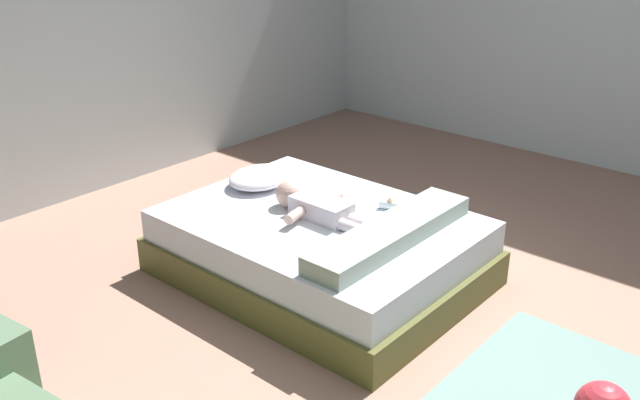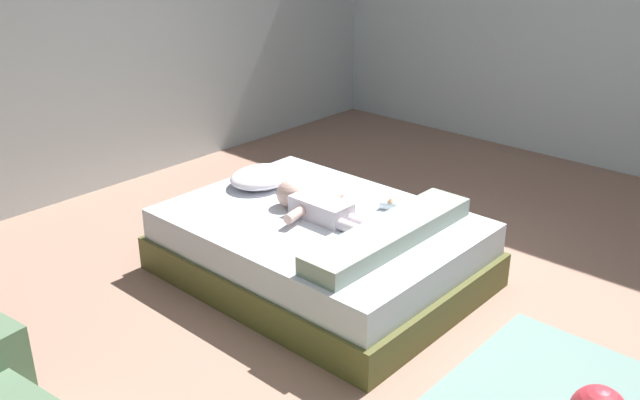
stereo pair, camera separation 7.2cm
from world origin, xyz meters
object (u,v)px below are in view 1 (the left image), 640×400
Objects in this scene: bed at (320,248)px; toothbrush at (338,200)px; baby_bottle at (390,204)px; pillow at (260,177)px; baby at (314,205)px.

bed is 0.31m from toothbrush.
toothbrush reaches higher than bed.
baby_bottle is at bearing -69.72° from toothbrush.
baby is at bearing -102.02° from pillow.
baby is 4.58× the size of toothbrush.
bed is at bearing -100.33° from pillow.
toothbrush is at bearing 110.28° from baby_bottle.
pillow is 0.54m from toothbrush.
bed is 0.47m from baby_bottle.
baby reaches higher than baby_bottle.
baby_bottle reaches higher than bed.
baby is at bearing 141.87° from baby_bottle.
baby_bottle is (0.35, -0.27, -0.03)m from baby.
pillow is 0.85m from baby_bottle.
pillow is 2.96× the size of toothbrush.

